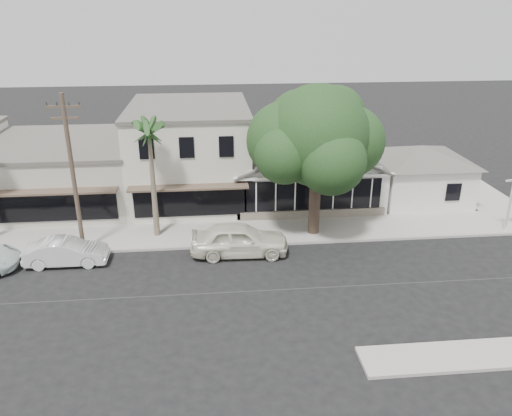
{
  "coord_description": "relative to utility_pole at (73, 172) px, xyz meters",
  "views": [
    {
      "loc": [
        -1.65,
        -21.16,
        13.09
      ],
      "look_at": [
        0.99,
        6.0,
        1.98
      ],
      "focal_mm": 35.0,
      "sensor_mm": 36.0,
      "label": 1
    }
  ],
  "objects": [
    {
      "name": "sidewalk_north",
      "position": [
        1.0,
        1.55,
        -4.71
      ],
      "size": [
        90.0,
        3.5,
        0.15
      ],
      "primitive_type": "cube",
      "color": "#9E9991",
      "rests_on": "ground"
    },
    {
      "name": "shade_tree",
      "position": [
        13.48,
        1.32,
        1.22
      ],
      "size": [
        8.23,
        7.44,
        9.14
      ],
      "rotation": [
        0.0,
        0.0,
        0.07
      ],
      "color": "#443329",
      "rests_on": "ground"
    },
    {
      "name": "utility_pole",
      "position": [
        0.0,
        0.0,
        0.0
      ],
      "size": [
        1.8,
        0.24,
        9.0
      ],
      "color": "brown",
      "rests_on": "ground"
    },
    {
      "name": "car_0",
      "position": [
        8.86,
        -1.17,
        -3.86
      ],
      "size": [
        5.52,
        2.39,
        1.86
      ],
      "primitive_type": "imported",
      "rotation": [
        0.0,
        0.0,
        1.53
      ],
      "color": "silver",
      "rests_on": "ground"
    },
    {
      "name": "car_1",
      "position": [
        -0.55,
        -1.41,
        -4.07
      ],
      "size": [
        4.38,
        1.53,
        1.44
      ],
      "primitive_type": "imported",
      "rotation": [
        0.0,
        0.0,
        1.57
      ],
      "color": "silver",
      "rests_on": "ground"
    },
    {
      "name": "side_cottage",
      "position": [
        22.2,
        6.3,
        -3.29
      ],
      "size": [
        6.0,
        6.0,
        3.0
      ],
      "primitive_type": "cube",
      "color": "silver",
      "rests_on": "ground"
    },
    {
      "name": "palm_east",
      "position": [
        4.02,
        1.59,
        1.79
      ],
      "size": [
        2.74,
        2.74,
        7.71
      ],
      "color": "#726651",
      "rests_on": "ground"
    },
    {
      "name": "row_building_midnear",
      "position": [
        -3.0,
        8.3,
        -2.69
      ],
      "size": [
        10.0,
        10.0,
        4.2
      ],
      "primitive_type": "cube",
      "color": "#B7B4A4",
      "rests_on": "ground"
    },
    {
      "name": "row_building_near",
      "position": [
        6.0,
        8.3,
        -1.54
      ],
      "size": [
        8.0,
        10.0,
        6.5
      ],
      "primitive_type": "cube",
      "color": "silver",
      "rests_on": "ground"
    },
    {
      "name": "corner_shop",
      "position": [
        14.0,
        7.27,
        -2.17
      ],
      "size": [
        10.4,
        8.6,
        5.1
      ],
      "color": "silver",
      "rests_on": "ground"
    },
    {
      "name": "ground",
      "position": [
        9.0,
        -5.2,
        -4.79
      ],
      "size": [
        140.0,
        140.0,
        0.0
      ],
      "primitive_type": "plane",
      "color": "black",
      "rests_on": "ground"
    }
  ]
}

